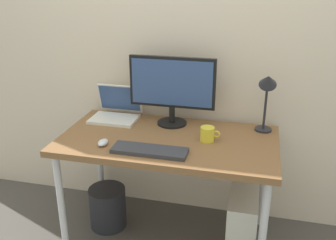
{
  "coord_description": "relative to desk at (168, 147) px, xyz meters",
  "views": [
    {
      "loc": [
        0.52,
        -2.11,
        1.73
      ],
      "look_at": [
        0.0,
        0.0,
        0.88
      ],
      "focal_mm": 40.51,
      "sensor_mm": 36.0,
      "label": 1
    }
  ],
  "objects": [
    {
      "name": "keyboard",
      "position": [
        -0.05,
        -0.22,
        0.08
      ],
      "size": [
        0.44,
        0.14,
        0.02
      ],
      "primitive_type": "cube",
      "color": "#333338",
      "rests_on": "desk"
    },
    {
      "name": "coffee_mug",
      "position": [
        0.25,
        0.02,
        0.11
      ],
      "size": [
        0.12,
        0.09,
        0.09
      ],
      "color": "yellow",
      "rests_on": "desk"
    },
    {
      "name": "desk_lamp",
      "position": [
        0.58,
        0.23,
        0.36
      ],
      "size": [
        0.11,
        0.16,
        0.41
      ],
      "color": "#232328",
      "rests_on": "desk"
    },
    {
      "name": "computer_tower",
      "position": [
        0.5,
        -0.03,
        -0.48
      ],
      "size": [
        0.18,
        0.36,
        0.42
      ],
      "primitive_type": "cube",
      "color": "silver",
      "rests_on": "ground_plane"
    },
    {
      "name": "monitor",
      "position": [
        -0.03,
        0.23,
        0.33
      ],
      "size": [
        0.58,
        0.2,
        0.46
      ],
      "color": "black",
      "rests_on": "desk"
    },
    {
      "name": "mouse",
      "position": [
        -0.35,
        -0.2,
        0.08
      ],
      "size": [
        0.06,
        0.09,
        0.03
      ],
      "primitive_type": "ellipsoid",
      "color": "silver",
      "rests_on": "desk"
    },
    {
      "name": "desk",
      "position": [
        0.0,
        0.0,
        0.0
      ],
      "size": [
        1.36,
        0.73,
        0.76
      ],
      "color": "brown",
      "rests_on": "ground_plane"
    },
    {
      "name": "wastebasket",
      "position": [
        -0.45,
        0.02,
        -0.54
      ],
      "size": [
        0.26,
        0.26,
        0.3
      ],
      "primitive_type": "cylinder",
      "color": "#232328",
      "rests_on": "ground_plane"
    },
    {
      "name": "laptop",
      "position": [
        -0.44,
        0.25,
        0.12
      ],
      "size": [
        0.32,
        0.27,
        0.23
      ],
      "color": "silver",
      "rests_on": "desk"
    },
    {
      "name": "back_wall",
      "position": [
        0.0,
        0.42,
        0.61
      ],
      "size": [
        4.4,
        0.04,
        2.6
      ],
      "primitive_type": "cube",
      "color": "beige",
      "rests_on": "ground_plane"
    },
    {
      "name": "ground_plane",
      "position": [
        0.0,
        0.0,
        -0.69
      ],
      "size": [
        6.0,
        6.0,
        0.0
      ],
      "primitive_type": "plane",
      "color": "#4C4742"
    }
  ]
}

